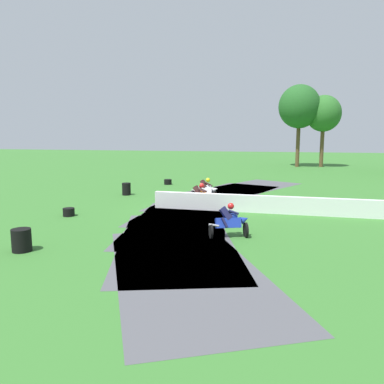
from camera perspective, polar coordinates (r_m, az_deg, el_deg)
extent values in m
plane|color=#38752D|center=(21.02, -0.26, -2.52)|extent=(120.00, 120.00, 0.00)
cube|color=#515156|center=(29.32, 8.20, 0.66)|extent=(8.32, 10.16, 0.01)
cube|color=#515156|center=(26.67, 5.05, -0.10)|extent=(7.30, 10.19, 0.01)
cube|color=#515156|center=(23.90, 2.21, -1.13)|extent=(6.10, 9.97, 0.01)
cube|color=#515156|center=(21.01, -0.17, -2.52)|extent=(4.75, 9.51, 0.01)
cube|color=#515156|center=(18.05, -1.85, -4.43)|extent=(5.14, 9.67, 0.01)
cube|color=#515156|center=(15.08, -2.36, -7.14)|extent=(6.45, 10.06, 0.01)
cube|color=#515156|center=(12.16, -0.83, -11.12)|extent=(7.61, 10.21, 0.01)
cube|color=white|center=(20.31, 16.03, -1.99)|extent=(15.65, 1.18, 0.90)
cylinder|color=black|center=(23.56, 3.38, -0.59)|extent=(0.22, 0.77, 0.76)
cylinder|color=black|center=(24.01, 0.20, -0.39)|extent=(0.22, 0.77, 0.76)
cube|color=silver|center=(23.82, 1.86, 0.22)|extent=(1.05, 0.56, 0.47)
ellipsoid|color=silver|center=(23.81, 2.33, 0.81)|extent=(0.49, 0.41, 0.32)
cone|color=silver|center=(23.63, 3.45, 0.41)|extent=(0.43, 0.43, 0.49)
cylinder|color=#B2B2B7|center=(23.90, 0.39, 0.16)|extent=(0.42, 0.20, 0.18)
cube|color=#331919|center=(23.91, 1.78, 1.13)|extent=(0.52, 0.48, 0.63)
sphere|color=yellow|center=(23.89, 2.35, 1.76)|extent=(0.26, 0.26, 0.26)
cylinder|color=#331919|center=(24.00, 2.55, 1.07)|extent=(0.43, 0.22, 0.25)
cylinder|color=#331919|center=(23.66, 2.29, 1.24)|extent=(0.43, 0.22, 0.25)
cylinder|color=#331919|center=(24.05, 1.59, 0.21)|extent=(0.26, 0.25, 0.42)
cylinder|color=#331919|center=(23.72, 1.32, 0.37)|extent=(0.26, 0.25, 0.42)
cylinder|color=black|center=(20.96, 2.80, -1.74)|extent=(0.15, 0.68, 0.68)
cylinder|color=black|center=(21.32, -0.86, -1.55)|extent=(0.15, 0.68, 0.68)
cube|color=orange|center=(21.12, 0.99, -0.83)|extent=(1.03, 0.42, 0.44)
ellipsoid|color=orange|center=(21.07, 1.49, -0.15)|extent=(0.47, 0.35, 0.28)
cone|color=orange|center=(20.95, 2.79, -0.59)|extent=(0.42, 0.38, 0.44)
cylinder|color=#B2B2B7|center=(21.17, -0.68, -0.98)|extent=(0.42, 0.14, 0.17)
cube|color=#331919|center=(21.13, 0.82, 0.21)|extent=(0.52, 0.38, 0.60)
sphere|color=red|center=(21.07, 1.42, 0.95)|extent=(0.26, 0.26, 0.26)
cylinder|color=#331919|center=(21.23, 1.67, 0.26)|extent=(0.43, 0.15, 0.24)
cylinder|color=#331919|center=(20.88, 1.43, 0.25)|extent=(0.43, 0.15, 0.24)
cylinder|color=#331919|center=(21.34, 0.64, -0.74)|extent=(0.27, 0.18, 0.42)
cylinder|color=#331919|center=(20.99, 0.39, -0.77)|extent=(0.27, 0.18, 0.42)
cylinder|color=black|center=(15.66, 7.87, -5.53)|extent=(0.32, 0.74, 0.74)
cylinder|color=black|center=(15.36, 2.80, -5.74)|extent=(0.32, 0.74, 0.74)
cube|color=#1E38B2|center=(15.51, 5.31, -4.53)|extent=(1.07, 0.67, 0.46)
ellipsoid|color=#1E38B2|center=(15.56, 5.91, -3.55)|extent=(0.52, 0.46, 0.31)
cone|color=#1E38B2|center=(15.67, 7.72, -4.00)|extent=(0.48, 0.45, 0.48)
cylinder|color=#B2B2B7|center=(15.27, 3.21, -4.88)|extent=(0.41, 0.21, 0.18)
cube|color=#1E1E4C|center=(15.51, 4.95, -3.13)|extent=(0.59, 0.39, 0.63)
sphere|color=red|center=(15.58, 5.70, -2.07)|extent=(0.26, 0.26, 0.26)
cylinder|color=#1E1E4C|center=(15.75, 5.81, -3.05)|extent=(0.44, 0.20, 0.24)
cylinder|color=#1E1E4C|center=(15.40, 6.10, -2.95)|extent=(0.44, 0.20, 0.24)
cylinder|color=#1E1E4C|center=(15.65, 4.52, -4.51)|extent=(0.32, 0.19, 0.42)
cylinder|color=#1E1E4C|center=(15.29, 4.79, -4.44)|extent=(0.32, 0.19, 0.42)
cylinder|color=black|center=(30.73, -3.55, 1.30)|extent=(0.59, 0.59, 0.20)
cylinder|color=black|center=(30.71, -3.55, 1.67)|extent=(0.59, 0.59, 0.20)
cylinder|color=black|center=(25.98, -9.56, -0.22)|extent=(0.56, 0.56, 0.20)
cylinder|color=black|center=(25.95, -9.57, 0.22)|extent=(0.56, 0.56, 0.20)
cylinder|color=black|center=(25.92, -9.58, 0.66)|extent=(0.56, 0.56, 0.20)
cylinder|color=black|center=(25.89, -9.59, 1.09)|extent=(0.56, 0.56, 0.20)
cylinder|color=black|center=(20.26, -17.58, -3.10)|extent=(0.57, 0.57, 0.20)
cylinder|color=black|center=(20.22, -17.60, -2.54)|extent=(0.57, 0.57, 0.20)
cylinder|color=black|center=(15.03, -23.61, -7.57)|extent=(0.67, 0.67, 0.20)
cylinder|color=black|center=(14.97, -23.65, -6.84)|extent=(0.67, 0.67, 0.20)
cylinder|color=black|center=(14.92, -23.70, -6.10)|extent=(0.67, 0.67, 0.20)
cylinder|color=black|center=(14.88, -23.75, -5.35)|extent=(0.67, 0.67, 0.20)
cylinder|color=brown|center=(48.11, 18.46, 6.17)|extent=(0.44, 0.44, 4.47)
ellipsoid|color=#2D6B28|center=(48.11, 18.69, 10.84)|extent=(3.97, 3.97, 4.17)
cylinder|color=brown|center=(47.45, 15.22, 6.56)|extent=(0.44, 0.44, 4.94)
ellipsoid|color=#235B23|center=(47.50, 15.45, 11.97)|extent=(4.74, 4.74, 4.98)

